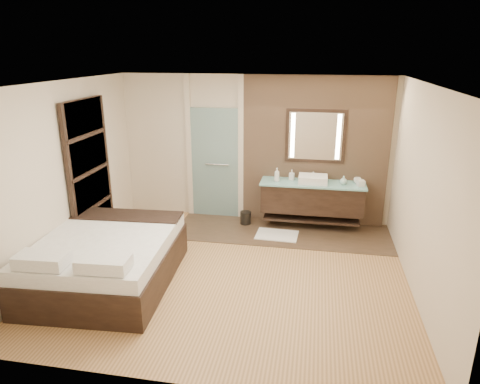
% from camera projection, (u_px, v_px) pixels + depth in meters
% --- Properties ---
extents(floor, '(5.00, 5.00, 0.00)m').
position_uv_depth(floor, '(231.00, 273.00, 6.27)').
color(floor, olive).
rests_on(floor, ground).
extents(tile_strip, '(3.80, 1.30, 0.01)m').
position_uv_depth(tile_strip, '(282.00, 232.00, 7.66)').
color(tile_strip, '#3B2F20').
rests_on(tile_strip, floor).
extents(stone_wall, '(2.60, 0.08, 2.70)m').
position_uv_depth(stone_wall, '(315.00, 152.00, 7.72)').
color(stone_wall, '#A0795B').
rests_on(stone_wall, floor).
extents(vanity, '(1.85, 0.55, 0.88)m').
position_uv_depth(vanity, '(312.00, 197.00, 7.69)').
color(vanity, black).
rests_on(vanity, stone_wall).
extents(mirror_unit, '(1.06, 0.04, 0.96)m').
position_uv_depth(mirror_unit, '(315.00, 136.00, 7.57)').
color(mirror_unit, black).
rests_on(mirror_unit, stone_wall).
extents(frosted_door, '(1.10, 0.12, 2.70)m').
position_uv_depth(frosted_door, '(215.00, 159.00, 8.09)').
color(frosted_door, silver).
rests_on(frosted_door, floor).
extents(shoji_partition, '(0.06, 1.20, 2.40)m').
position_uv_depth(shoji_partition, '(90.00, 174.00, 6.85)').
color(shoji_partition, black).
rests_on(shoji_partition, floor).
extents(bed, '(1.87, 2.27, 0.84)m').
position_uv_depth(bed, '(107.00, 259.00, 5.92)').
color(bed, black).
rests_on(bed, floor).
extents(bath_mat, '(0.74, 0.53, 0.02)m').
position_uv_depth(bath_mat, '(277.00, 235.00, 7.50)').
color(bath_mat, white).
rests_on(bath_mat, floor).
extents(waste_bin, '(0.26, 0.26, 0.25)m').
position_uv_depth(waste_bin, '(246.00, 218.00, 7.97)').
color(waste_bin, black).
rests_on(waste_bin, floor).
extents(tissue_box, '(0.15, 0.15, 0.10)m').
position_uv_depth(tissue_box, '(361.00, 183.00, 7.39)').
color(tissue_box, silver).
rests_on(tissue_box, vanity).
extents(soap_bottle_a, '(0.11, 0.12, 0.25)m').
position_uv_depth(soap_bottle_a, '(277.00, 175.00, 7.62)').
color(soap_bottle_a, silver).
rests_on(soap_bottle_a, vanity).
extents(soap_bottle_b, '(0.10, 0.10, 0.19)m').
position_uv_depth(soap_bottle_b, '(292.00, 175.00, 7.72)').
color(soap_bottle_b, '#B2B2B2').
rests_on(soap_bottle_b, vanity).
extents(soap_bottle_c, '(0.15, 0.15, 0.15)m').
position_uv_depth(soap_bottle_c, '(343.00, 180.00, 7.47)').
color(soap_bottle_c, '#A6D1CC').
rests_on(soap_bottle_c, vanity).
extents(cup, '(0.13, 0.13, 0.10)m').
position_uv_depth(cup, '(357.00, 180.00, 7.54)').
color(cup, white).
rests_on(cup, vanity).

